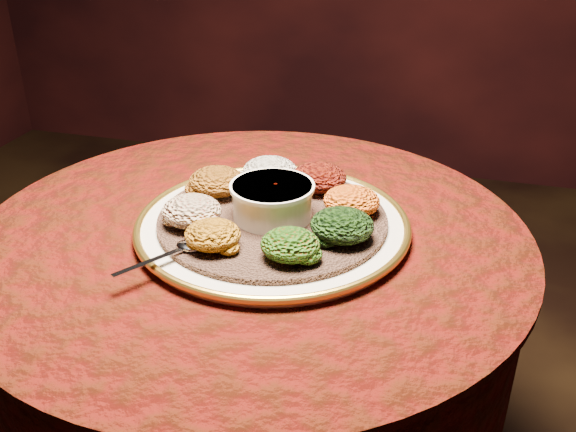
# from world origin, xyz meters

# --- Properties ---
(table) EXTENTS (0.96, 0.96, 0.73)m
(table) POSITION_xyz_m (0.00, 0.00, 0.55)
(table) COLOR black
(table) RESTS_ON ground
(platter) EXTENTS (0.51, 0.51, 0.02)m
(platter) POSITION_xyz_m (0.04, 0.00, 0.75)
(platter) COLOR beige
(platter) RESTS_ON table
(injera) EXTENTS (0.47, 0.47, 0.01)m
(injera) POSITION_xyz_m (0.04, 0.00, 0.76)
(injera) COLOR brown
(injera) RESTS_ON platter
(stew_bowl) EXTENTS (0.14, 0.14, 0.06)m
(stew_bowl) POSITION_xyz_m (0.04, 0.00, 0.80)
(stew_bowl) COLOR white
(stew_bowl) RESTS_ON injera
(spoon) EXTENTS (0.10, 0.13, 0.01)m
(spoon) POSITION_xyz_m (-0.06, -0.14, 0.77)
(spoon) COLOR silver
(spoon) RESTS_ON injera
(portion_ayib) EXTENTS (0.10, 0.10, 0.05)m
(portion_ayib) POSITION_xyz_m (-0.01, 0.13, 0.79)
(portion_ayib) COLOR silver
(portion_ayib) RESTS_ON injera
(portion_kitfo) EXTENTS (0.10, 0.10, 0.05)m
(portion_kitfo) POSITION_xyz_m (0.09, 0.13, 0.79)
(portion_kitfo) COLOR black
(portion_kitfo) RESTS_ON injera
(portion_tikil) EXTENTS (0.10, 0.09, 0.05)m
(portion_tikil) POSITION_xyz_m (0.16, 0.05, 0.79)
(portion_tikil) COLOR #C67710
(portion_tikil) RESTS_ON injera
(portion_gomen) EXTENTS (0.10, 0.10, 0.05)m
(portion_gomen) POSITION_xyz_m (0.17, -0.04, 0.79)
(portion_gomen) COLOR black
(portion_gomen) RESTS_ON injera
(portion_mixveg) EXTENTS (0.09, 0.09, 0.04)m
(portion_mixveg) POSITION_xyz_m (0.10, -0.12, 0.78)
(portion_mixveg) COLOR maroon
(portion_mixveg) RESTS_ON injera
(portion_kik) EXTENTS (0.09, 0.08, 0.04)m
(portion_kik) POSITION_xyz_m (-0.02, -0.12, 0.78)
(portion_kik) COLOR #B56F10
(portion_kik) RESTS_ON injera
(portion_timatim) EXTENTS (0.10, 0.09, 0.05)m
(portion_timatim) POSITION_xyz_m (-0.08, -0.06, 0.79)
(portion_timatim) COLOR maroon
(portion_timatim) RESTS_ON injera
(portion_shiro) EXTENTS (0.10, 0.10, 0.05)m
(portion_shiro) POSITION_xyz_m (-0.08, 0.06, 0.79)
(portion_shiro) COLOR brown
(portion_shiro) RESTS_ON injera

